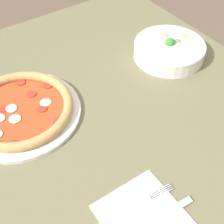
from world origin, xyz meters
name	(u,v)px	position (x,y,z in m)	size (l,w,h in m)	color
ground_plane	(105,214)	(0.00, 0.00, 0.00)	(8.00, 8.00, 0.00)	brown
dining_table	(102,123)	(0.00, 0.00, 0.64)	(1.02, 0.97, 0.76)	#706B4C
pizza	(19,110)	(-0.07, -0.22, 0.77)	(0.33, 0.33, 0.04)	white
bowl	(169,49)	(-0.03, 0.29, 0.79)	(0.23, 0.23, 0.07)	white
napkin	(143,216)	(0.35, -0.13, 0.76)	(0.17, 0.17, 0.00)	white
fork	(135,207)	(0.32, -0.13, 0.76)	(0.03, 0.19, 0.00)	silver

